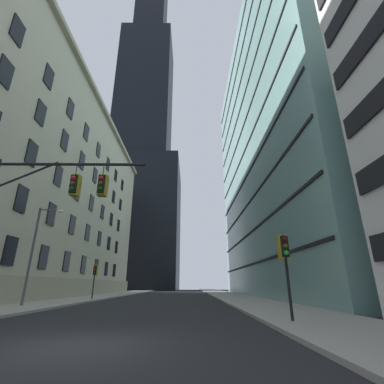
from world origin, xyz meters
The scene contains 8 objects.
ground_plane centered at (0.00, 0.00, -0.05)m, with size 102.00×160.00×0.10m, color black.
station_building centered at (-17.47, 23.66, 14.28)m, with size 13.60×59.32×28.60m.
dark_skyscraper centered at (-14.26, 77.08, 56.93)m, with size 27.31×27.31×194.23m.
glass_office_midrise centered at (18.44, 28.08, 21.58)m, with size 14.99×43.77×43.16m.
traffic_signal_mast centered at (-3.62, 3.98, 5.24)m, with size 7.38×0.63×7.20m.
traffic_light_near_right centered at (7.10, 3.88, 2.92)m, with size 0.40×0.63×3.48m.
traffic_light_far_left centered at (-6.97, 21.18, 2.79)m, with size 0.40×0.63×3.33m.
street_lamppost centered at (-8.57, 12.32, 4.37)m, with size 1.93×0.32×7.09m.
Camera 1 is at (2.94, -7.90, 1.53)m, focal length 24.77 mm.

